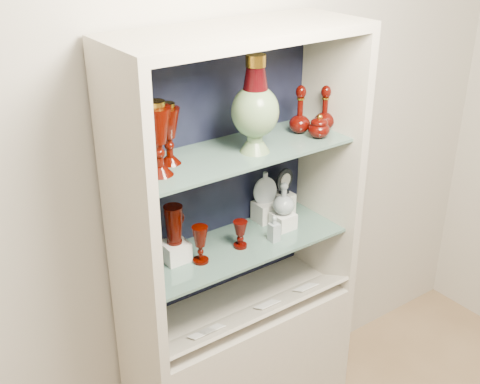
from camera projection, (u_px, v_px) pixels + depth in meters
wall_back at (209, 152)px, 2.50m from camera, size 3.50×0.02×2.80m
cabinet_base at (240, 372)px, 2.78m from camera, size 1.00×0.40×0.75m
cabinet_back_panel at (214, 171)px, 2.51m from camera, size 0.98×0.02×1.15m
cabinet_side_left at (129, 220)px, 2.12m from camera, size 0.04×0.40×1.15m
cabinet_side_right at (329, 159)px, 2.62m from camera, size 0.04×0.40×1.15m
cabinet_top_cap at (240, 33)px, 2.11m from camera, size 1.00×0.40×0.04m
shelf_lower at (237, 246)px, 2.51m from camera, size 0.92×0.34×0.01m
shelf_upper at (237, 152)px, 2.32m from camera, size 0.92×0.34×0.01m
label_ledge at (255, 313)px, 2.53m from camera, size 0.92×0.17×0.09m
label_card_0 at (267, 304)px, 2.55m from camera, size 0.10×0.06×0.03m
label_card_1 at (211, 329)px, 2.40m from camera, size 0.10×0.06×0.03m
label_card_2 at (306, 287)px, 2.67m from camera, size 0.10×0.06×0.03m
label_card_3 at (202, 333)px, 2.38m from camera, size 0.10×0.06×0.03m
pedestal_lamp_left at (158, 139)px, 2.06m from camera, size 0.13×0.13×0.27m
pedestal_lamp_right at (169, 134)px, 2.16m from camera, size 0.11×0.11×0.23m
enamel_urn at (255, 105)px, 2.23m from camera, size 0.18×0.18×0.37m
ruby_decanter_a at (300, 107)px, 2.45m from camera, size 0.10×0.10×0.23m
ruby_decanter_b at (325, 106)px, 2.50m from camera, size 0.10×0.10×0.20m
lidded_bowl at (319, 126)px, 2.43m from camera, size 0.10×0.10×0.10m
cobalt_goblet at (146, 262)px, 2.20m from camera, size 0.11×0.11×0.20m
ruby_goblet_tall at (200, 244)px, 2.35m from camera, size 0.08×0.08×0.16m
ruby_goblet_small at (240, 234)px, 2.46m from camera, size 0.07×0.07×0.12m
riser_ruby_pitcher at (175, 251)px, 2.38m from camera, size 0.10×0.10×0.08m
ruby_pitcher at (174, 225)px, 2.33m from camera, size 0.14×0.12×0.16m
clear_square_bottle at (274, 228)px, 2.51m from camera, size 0.04×0.04×0.12m
riser_flat_flask at (265, 211)px, 2.67m from camera, size 0.09×0.09×0.09m
flat_flask at (265, 187)px, 2.62m from camera, size 0.11×0.08×0.15m
riser_clear_round_decanter at (283, 221)px, 2.62m from camera, size 0.09×0.09×0.07m
clear_round_decanter at (284, 199)px, 2.57m from camera, size 0.12×0.12×0.14m
riser_cameo_medallion at (284, 203)px, 2.73m from camera, size 0.08×0.08×0.10m
cameo_medallion at (284, 181)px, 2.68m from camera, size 0.11×0.06×0.13m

